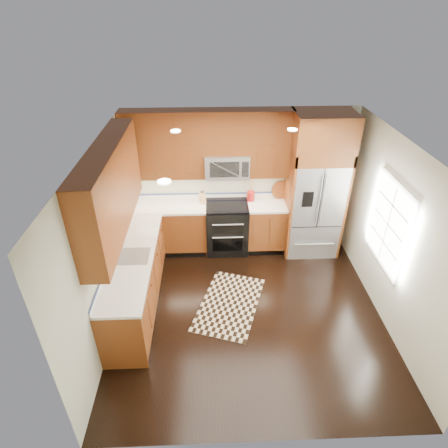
{
  "coord_description": "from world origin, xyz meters",
  "views": [
    {
      "loc": [
        -0.54,
        -4.2,
        4.19
      ],
      "look_at": [
        -0.35,
        0.6,
        1.21
      ],
      "focal_mm": 30.0,
      "sensor_mm": 36.0,
      "label": 1
    }
  ],
  "objects_px": {
    "refrigerator": "(316,186)",
    "knife_block": "(202,198)",
    "utensil_crock": "(251,194)",
    "rug": "(229,304)",
    "range": "(227,227)"
  },
  "relations": [
    {
      "from": "refrigerator",
      "to": "knife_block",
      "type": "relative_size",
      "value": 10.7
    },
    {
      "from": "refrigerator",
      "to": "utensil_crock",
      "type": "distance_m",
      "value": 1.15
    },
    {
      "from": "rug",
      "to": "utensil_crock",
      "type": "xyz_separation_m",
      "value": [
        0.47,
        1.69,
        1.07
      ]
    },
    {
      "from": "range",
      "to": "refrigerator",
      "type": "height_order",
      "value": "refrigerator"
    },
    {
      "from": "range",
      "to": "utensil_crock",
      "type": "height_order",
      "value": "utensil_crock"
    },
    {
      "from": "range",
      "to": "refrigerator",
      "type": "bearing_deg",
      "value": -1.4
    },
    {
      "from": "range",
      "to": "utensil_crock",
      "type": "xyz_separation_m",
      "value": [
        0.44,
        0.17,
        0.6
      ]
    },
    {
      "from": "range",
      "to": "rug",
      "type": "bearing_deg",
      "value": -91.1
    },
    {
      "from": "range",
      "to": "refrigerator",
      "type": "relative_size",
      "value": 0.36
    },
    {
      "from": "rug",
      "to": "utensil_crock",
      "type": "distance_m",
      "value": 2.05
    },
    {
      "from": "refrigerator",
      "to": "rug",
      "type": "xyz_separation_m",
      "value": [
        -1.58,
        -1.49,
        -1.3
      ]
    },
    {
      "from": "rug",
      "to": "refrigerator",
      "type": "bearing_deg",
      "value": 61.51
    },
    {
      "from": "rug",
      "to": "knife_block",
      "type": "height_order",
      "value": "knife_block"
    },
    {
      "from": "range",
      "to": "rug",
      "type": "distance_m",
      "value": 1.59
    },
    {
      "from": "refrigerator",
      "to": "utensil_crock",
      "type": "height_order",
      "value": "refrigerator"
    }
  ]
}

